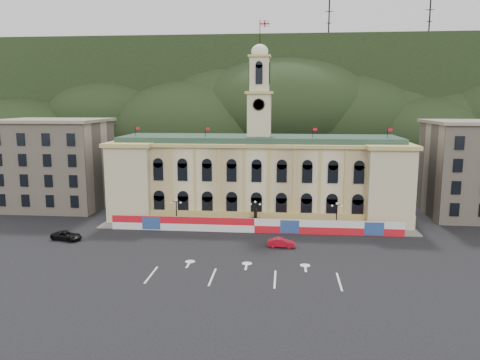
# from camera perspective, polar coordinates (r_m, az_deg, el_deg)

# --- Properties ---
(ground) EXTENTS (260.00, 260.00, 0.00)m
(ground) POSITION_cam_1_polar(r_m,az_deg,el_deg) (66.25, 0.89, -9.99)
(ground) COLOR black
(ground) RESTS_ON ground
(lane_markings) EXTENTS (26.00, 10.00, 0.02)m
(lane_markings) POSITION_cam_1_polar(r_m,az_deg,el_deg) (61.57, 0.51, -11.53)
(lane_markings) COLOR white
(lane_markings) RESTS_ON ground
(hill_ridge) EXTENTS (230.00, 80.00, 64.00)m
(hill_ridge) POSITION_cam_1_polar(r_m,az_deg,el_deg) (184.32, 4.02, 8.68)
(hill_ridge) COLOR black
(hill_ridge) RESTS_ON ground
(city_hall) EXTENTS (56.20, 17.60, 37.10)m
(city_hall) POSITION_cam_1_polar(r_m,az_deg,el_deg) (91.14, 2.31, 0.51)
(city_hall) COLOR beige
(city_hall) RESTS_ON ground
(side_building_left) EXTENTS (21.00, 17.00, 18.60)m
(side_building_left) POSITION_cam_1_polar(r_m,az_deg,el_deg) (105.58, -21.58, 1.90)
(side_building_left) COLOR #B7A38D
(side_building_left) RESTS_ON ground
(hoarding_fence) EXTENTS (50.00, 0.44, 2.50)m
(hoarding_fence) POSITION_cam_1_polar(r_m,az_deg,el_deg) (80.23, 1.81, -5.56)
(hoarding_fence) COLOR red
(hoarding_fence) RESTS_ON ground
(pavement) EXTENTS (56.00, 5.50, 0.16)m
(pavement) POSITION_cam_1_polar(r_m,az_deg,el_deg) (83.12, 1.88, -5.86)
(pavement) COLOR slate
(pavement) RESTS_ON ground
(statue) EXTENTS (1.40, 1.40, 3.72)m
(statue) POSITION_cam_1_polar(r_m,az_deg,el_deg) (83.08, 1.90, -5.08)
(statue) COLOR #595651
(statue) RESTS_ON ground
(lamp_left) EXTENTS (1.96, 0.44, 5.15)m
(lamp_left) POSITION_cam_1_polar(r_m,az_deg,el_deg) (83.68, -7.77, -3.72)
(lamp_left) COLOR black
(lamp_left) RESTS_ON ground
(lamp_center) EXTENTS (1.96, 0.44, 5.15)m
(lamp_center) POSITION_cam_1_polar(r_m,az_deg,el_deg) (81.65, 1.86, -3.97)
(lamp_center) COLOR black
(lamp_center) RESTS_ON ground
(lamp_right) EXTENTS (1.96, 0.44, 5.15)m
(lamp_right) POSITION_cam_1_polar(r_m,az_deg,el_deg) (82.00, 11.70, -4.11)
(lamp_right) COLOR black
(lamp_right) RESTS_ON ground
(red_sedan) EXTENTS (1.86, 4.40, 1.41)m
(red_sedan) POSITION_cam_1_polar(r_m,az_deg,el_deg) (72.83, 5.08, -7.62)
(red_sedan) COLOR #AA0C1D
(red_sedan) RESTS_ON ground
(black_suv) EXTENTS (4.92, 6.32, 1.43)m
(black_suv) POSITION_cam_1_polar(r_m,az_deg,el_deg) (81.20, -20.38, -6.38)
(black_suv) COLOR black
(black_suv) RESTS_ON ground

